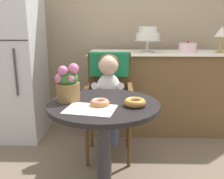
{
  "coord_description": "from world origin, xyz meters",
  "views": [
    {
      "loc": [
        0.09,
        -1.55,
        1.21
      ],
      "look_at": [
        0.05,
        0.15,
        0.77
      ],
      "focal_mm": 40.78,
      "sensor_mm": 36.0,
      "label": 1
    }
  ],
  "objects": [
    {
      "name": "donut_mid",
      "position": [
        0.2,
        -0.05,
        0.74
      ],
      "size": [
        0.14,
        0.14,
        0.04
      ],
      "color": "#936033",
      "rests_on": "cafe_table"
    },
    {
      "name": "refrigerator",
      "position": [
        -1.05,
        1.1,
        0.85
      ],
      "size": [
        0.64,
        0.63,
        1.7
      ],
      "color": "silver",
      "rests_on": "ground"
    },
    {
      "name": "back_wall",
      "position": [
        0.0,
        1.85,
        1.35
      ],
      "size": [
        4.8,
        0.1,
        2.7
      ],
      "primitive_type": "cube",
      "color": "tan",
      "rests_on": "ground"
    },
    {
      "name": "display_counter",
      "position": [
        0.55,
        1.3,
        0.45
      ],
      "size": [
        1.56,
        0.62,
        0.9
      ],
      "color": "brown",
      "rests_on": "ground"
    },
    {
      "name": "round_layer_cake",
      "position": [
        0.87,
        1.33,
        0.95
      ],
      "size": [
        0.19,
        0.19,
        0.12
      ],
      "color": "silver",
      "rests_on": "display_counter"
    },
    {
      "name": "donut_front",
      "position": [
        -0.02,
        -0.06,
        0.74
      ],
      "size": [
        0.12,
        0.12,
        0.04
      ],
      "color": "#AD7542",
      "rests_on": "cafe_table"
    },
    {
      "name": "cafe_table",
      "position": [
        0.0,
        0.0,
        0.51
      ],
      "size": [
        0.72,
        0.72,
        0.72
      ],
      "color": "black",
      "rests_on": "ground"
    },
    {
      "name": "table_lamp",
      "position": [
        1.2,
        1.26,
        1.12
      ],
      "size": [
        0.15,
        0.15,
        0.28
      ],
      "color": "#B28C47",
      "rests_on": "display_counter"
    },
    {
      "name": "tiered_cake_stand",
      "position": [
        0.41,
        1.3,
        1.08
      ],
      "size": [
        0.3,
        0.3,
        0.28
      ],
      "color": "silver",
      "rests_on": "display_counter"
    },
    {
      "name": "wicker_chair",
      "position": [
        0.01,
        0.72,
        0.64
      ],
      "size": [
        0.42,
        0.45,
        0.95
      ],
      "rotation": [
        0.0,
        0.0,
        -0.03
      ],
      "color": "brown",
      "rests_on": "ground"
    },
    {
      "name": "paper_napkin",
      "position": [
        -0.07,
        -0.13,
        0.72
      ],
      "size": [
        0.33,
        0.27,
        0.0
      ],
      "primitive_type": "cube",
      "rotation": [
        0.0,
        0.0,
        -0.2
      ],
      "color": "white",
      "rests_on": "cafe_table"
    },
    {
      "name": "seated_child",
      "position": [
        0.01,
        0.56,
        0.68
      ],
      "size": [
        0.27,
        0.32,
        0.73
      ],
      "color": "silver",
      "rests_on": "ground"
    },
    {
      "name": "flower_vase",
      "position": [
        -0.23,
        0.04,
        0.84
      ],
      "size": [
        0.15,
        0.15,
        0.25
      ],
      "color": "brown",
      "rests_on": "cafe_table"
    }
  ]
}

